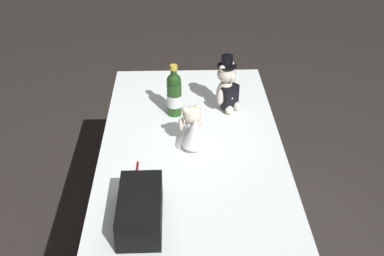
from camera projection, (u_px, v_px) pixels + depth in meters
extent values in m
cube|color=white|center=(192.00, 206.00, 2.52)|extent=(1.63, 0.86, 0.74)
ellipsoid|color=beige|center=(226.00, 95.00, 2.58)|extent=(0.11, 0.10, 0.16)
cube|color=black|center=(230.00, 97.00, 2.56)|extent=(0.10, 0.10, 0.12)
sphere|color=beige|center=(227.00, 74.00, 2.51)|extent=(0.10, 0.10, 0.10)
sphere|color=beige|center=(232.00, 77.00, 2.49)|extent=(0.04, 0.04, 0.04)
sphere|color=beige|center=(222.00, 69.00, 2.47)|extent=(0.04, 0.04, 0.04)
sphere|color=beige|center=(231.00, 65.00, 2.51)|extent=(0.04, 0.04, 0.04)
ellipsoid|color=beige|center=(220.00, 97.00, 2.53)|extent=(0.03, 0.03, 0.09)
ellipsoid|color=beige|center=(235.00, 90.00, 2.59)|extent=(0.03, 0.03, 0.09)
sphere|color=beige|center=(229.00, 110.00, 2.55)|extent=(0.05, 0.05, 0.05)
sphere|color=beige|center=(237.00, 106.00, 2.59)|extent=(0.05, 0.05, 0.05)
cylinder|color=black|center=(227.00, 66.00, 2.49)|extent=(0.10, 0.10, 0.01)
cylinder|color=black|center=(227.00, 60.00, 2.47)|extent=(0.06, 0.06, 0.05)
cone|color=white|center=(192.00, 133.00, 2.30)|extent=(0.16, 0.16, 0.13)
ellipsoid|color=white|center=(192.00, 124.00, 2.27)|extent=(0.07, 0.06, 0.06)
sphere|color=beige|center=(192.00, 115.00, 2.24)|extent=(0.08, 0.08, 0.08)
sphere|color=beige|center=(189.00, 112.00, 2.27)|extent=(0.04, 0.04, 0.04)
sphere|color=beige|center=(198.00, 108.00, 2.23)|extent=(0.03, 0.03, 0.03)
sphere|color=beige|center=(185.00, 110.00, 2.22)|extent=(0.03, 0.03, 0.03)
ellipsoid|color=beige|center=(199.00, 121.00, 2.30)|extent=(0.03, 0.03, 0.07)
ellipsoid|color=beige|center=(181.00, 124.00, 2.27)|extent=(0.03, 0.03, 0.07)
cone|color=white|center=(195.00, 131.00, 2.24)|extent=(0.16, 0.15, 0.14)
cylinder|color=#1E4217|center=(174.00, 99.00, 2.52)|extent=(0.08, 0.08, 0.18)
sphere|color=#1E4217|center=(174.00, 81.00, 2.46)|extent=(0.07, 0.07, 0.07)
cylinder|color=#1E4217|center=(174.00, 72.00, 2.44)|extent=(0.03, 0.03, 0.07)
cylinder|color=gold|center=(174.00, 67.00, 2.43)|extent=(0.04, 0.04, 0.03)
cylinder|color=silver|center=(174.00, 100.00, 2.53)|extent=(0.08, 0.08, 0.06)
cylinder|color=maroon|center=(137.00, 171.00, 2.15)|extent=(0.13, 0.01, 0.01)
cone|color=silver|center=(138.00, 162.00, 2.20)|extent=(0.01, 0.01, 0.01)
cube|color=black|center=(140.00, 209.00, 1.86)|extent=(0.33, 0.16, 0.12)
cube|color=#B7B7BF|center=(119.00, 210.00, 1.85)|extent=(0.04, 0.01, 0.03)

